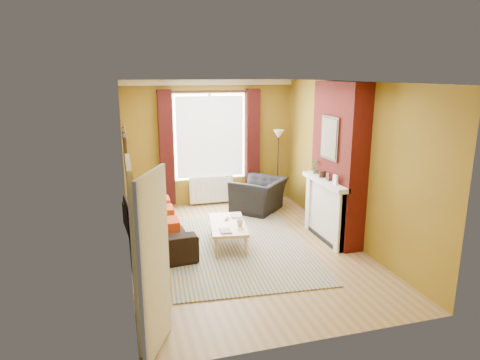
{
  "coord_description": "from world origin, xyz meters",
  "views": [
    {
      "loc": [
        -1.95,
        -6.59,
        2.93
      ],
      "look_at": [
        0.0,
        0.25,
        1.15
      ],
      "focal_mm": 32.0,
      "sensor_mm": 36.0,
      "label": 1
    }
  ],
  "objects_px": {
    "sofa": "(156,224)",
    "coffee_table": "(228,226)",
    "wicker_stool": "(255,200)",
    "armchair": "(259,195)",
    "floor_lamp": "(278,146)"
  },
  "relations": [
    {
      "from": "sofa",
      "to": "wicker_stool",
      "type": "bearing_deg",
      "value": -66.03
    },
    {
      "from": "coffee_table",
      "to": "floor_lamp",
      "type": "distance_m",
      "value": 2.91
    },
    {
      "from": "sofa",
      "to": "coffee_table",
      "type": "height_order",
      "value": "sofa"
    },
    {
      "from": "sofa",
      "to": "armchair",
      "type": "height_order",
      "value": "armchair"
    },
    {
      "from": "sofa",
      "to": "wicker_stool",
      "type": "relative_size",
      "value": 4.67
    },
    {
      "from": "sofa",
      "to": "wicker_stool",
      "type": "xyz_separation_m",
      "value": [
        2.24,
        1.25,
        -0.11
      ]
    },
    {
      "from": "sofa",
      "to": "floor_lamp",
      "type": "relative_size",
      "value": 1.38
    },
    {
      "from": "armchair",
      "to": "coffee_table",
      "type": "xyz_separation_m",
      "value": [
        -1.12,
        -1.67,
        0.0
      ]
    },
    {
      "from": "coffee_table",
      "to": "wicker_stool",
      "type": "height_order",
      "value": "wicker_stool"
    },
    {
      "from": "armchair",
      "to": "coffee_table",
      "type": "bearing_deg",
      "value": 10.19
    },
    {
      "from": "sofa",
      "to": "floor_lamp",
      "type": "xyz_separation_m",
      "value": [
        2.91,
        1.67,
        1.0
      ]
    },
    {
      "from": "sofa",
      "to": "coffee_table",
      "type": "distance_m",
      "value": 1.28
    },
    {
      "from": "wicker_stool",
      "to": "sofa",
      "type": "bearing_deg",
      "value": -150.85
    },
    {
      "from": "wicker_stool",
      "to": "armchair",
      "type": "bearing_deg",
      "value": -31.36
    },
    {
      "from": "armchair",
      "to": "floor_lamp",
      "type": "height_order",
      "value": "floor_lamp"
    }
  ]
}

